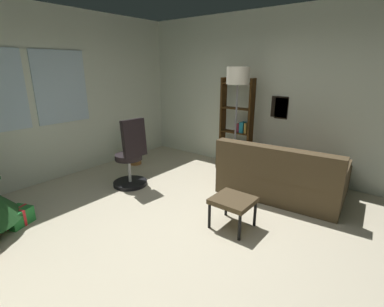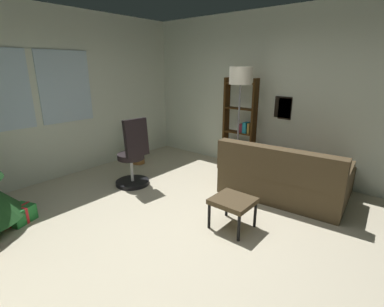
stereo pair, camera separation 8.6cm
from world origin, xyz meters
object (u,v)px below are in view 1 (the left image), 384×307
couch (289,176)px  gift_box_green (17,217)px  footstool (233,202)px  floor_lamp (238,83)px  office_chair (131,160)px  potted_plant (133,152)px  bookshelf (237,129)px

couch → gift_box_green: size_ratio=4.80×
footstool → gift_box_green: (-1.63, 2.15, -0.23)m
gift_box_green → floor_lamp: 3.70m
gift_box_green → footstool: bearing=-52.9°
office_chair → floor_lamp: floor_lamp is taller
couch → office_chair: bearing=121.2°
potted_plant → floor_lamp: bearing=-71.7°
gift_box_green → floor_lamp: bearing=-23.1°
gift_box_green → couch: bearing=-38.3°
office_chair → potted_plant: size_ratio=1.81×
footstool → bookshelf: bookshelf is taller
couch → bookshelf: bookshelf is taller
footstool → office_chair: office_chair is taller
footstool → potted_plant: potted_plant is taller
floor_lamp → potted_plant: bearing=108.3°
gift_box_green → potted_plant: 2.54m
office_chair → bookshelf: 2.09m
bookshelf → potted_plant: bookshelf is taller
office_chair → potted_plant: bearing=48.3°
bookshelf → couch: bearing=-114.5°
couch → bookshelf: bearing=65.5°
floor_lamp → couch: bearing=-96.5°
footstool → gift_box_green: footstool is taller
couch → floor_lamp: 1.70m
floor_lamp → potted_plant: (-0.65, 1.97, -1.40)m
couch → gift_box_green: 3.80m
couch → potted_plant: 3.04m
potted_plant → couch: bearing=-79.9°
footstool → bookshelf: bearing=28.9°
footstool → office_chair: bearing=88.4°
gift_box_green → floor_lamp: size_ratio=0.20×
potted_plant → gift_box_green: bearing=-165.2°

